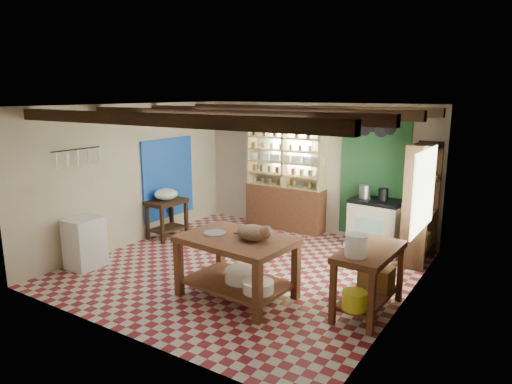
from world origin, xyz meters
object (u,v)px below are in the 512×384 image
Objects in this scene: cat at (253,233)px; prep_table at (167,219)px; work_table at (237,267)px; white_cabinet at (85,243)px; right_counter at (368,281)px; stove at (376,224)px.

prep_table is at bearing 148.64° from cat.
white_cabinet is at bearing -166.68° from work_table.
right_counter is at bearing -9.38° from prep_table.
work_table is at bearing -25.94° from prep_table.
work_table is at bearing -178.69° from cat.
work_table is 3.31× the size of cat.
white_cabinet reaches higher than prep_table.
prep_table is at bearing 156.06° from work_table.
work_table is 1.65× the size of stove.
right_counter is 2.61× the size of cat.
work_table is 0.59m from cat.
stove is 1.22× the size of prep_table.
work_table is 1.77m from right_counter.
right_counter is (1.69, 0.54, -0.00)m from work_table.
work_table is 2.01× the size of prep_table.
right_counter is (4.40, 0.96, 0.02)m from white_cabinet.
cat is at bearing -99.32° from stove.
white_cabinet is (-3.66, -3.49, -0.04)m from stove.
prep_table is (-2.69, 1.46, -0.05)m from work_table.
white_cabinet is at bearing -166.12° from right_counter.
cat reaches higher than stove.
prep_table is 4.48m from right_counter.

